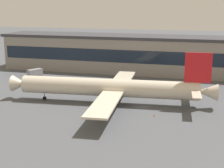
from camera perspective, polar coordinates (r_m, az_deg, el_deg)
The scene contains 5 objects.
ground_plane at distance 98.06m, azimuth 5.09°, elevation -3.81°, with size 600.00×600.00×0.00m, color #4C4F54.
terminal_building at distance 144.57m, azimuth 8.92°, elevation 4.90°, with size 145.48×19.49×15.89m.
airliner at distance 99.38m, azimuth -0.11°, elevation -0.64°, with size 62.03×53.43×15.92m.
stair_truck at distance 138.34m, azimuth -13.00°, elevation 1.82°, with size 4.91×6.43×3.55m.
traffic_cone_0 at distance 89.76m, azimuth 7.21°, elevation -5.31°, with size 0.46×0.46×0.57m, color #F2590C.
Camera 1 is at (17.21, -92.10, 28.92)m, focal length 53.82 mm.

